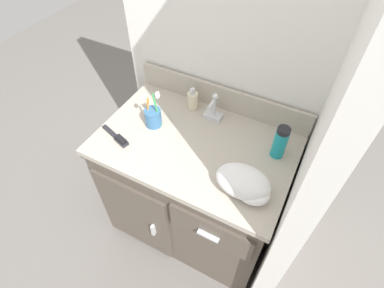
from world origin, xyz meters
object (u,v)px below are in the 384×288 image
Objects in this scene: shaving_cream_can at (280,142)px; toothbrush_cup at (153,117)px; hairbrush at (118,138)px; hand_towel at (245,184)px; soap_dispenser at (193,100)px.

toothbrush_cup is at bearing -171.21° from shaving_cream_can.
hand_towel is (0.62, 0.01, 0.04)m from hairbrush.
soap_dispenser reaches higher than hairbrush.
shaving_cream_can is 0.73m from hairbrush.
shaving_cream_can is 0.26m from hand_towel.
hand_towel is at bearing -103.53° from shaving_cream_can.
hand_towel is (-0.06, -0.25, -0.03)m from shaving_cream_can.
hand_towel is (0.53, -0.16, -0.00)m from toothbrush_cup.
soap_dispenser is at bearing 78.11° from hairbrush.
toothbrush_cup is 0.90× the size of hand_towel.
hairbrush is (-0.09, -0.16, -0.04)m from toothbrush_cup.
hand_towel is at bearing -40.16° from soap_dispenser.
soap_dispenser is 0.54× the size of hand_towel.
hairbrush is 0.79× the size of hand_towel.
shaving_cream_can is at bearing 8.79° from toothbrush_cup.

